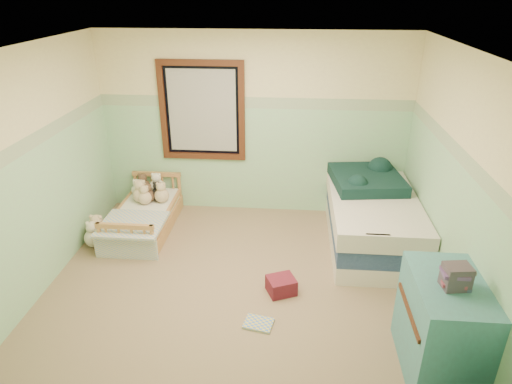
# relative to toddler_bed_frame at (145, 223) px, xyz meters

# --- Properties ---
(floor) EXTENTS (4.20, 3.60, 0.02)m
(floor) POSITION_rel_toddler_bed_frame_xyz_m (1.41, -1.05, -0.10)
(floor) COLOR gray
(floor) RESTS_ON ground
(ceiling) EXTENTS (4.20, 3.60, 0.02)m
(ceiling) POSITION_rel_toddler_bed_frame_xyz_m (1.41, -1.05, 2.42)
(ceiling) COLOR silver
(ceiling) RESTS_ON wall_back
(wall_back) EXTENTS (4.20, 0.04, 2.50)m
(wall_back) POSITION_rel_toddler_bed_frame_xyz_m (1.41, 0.75, 1.16)
(wall_back) COLOR beige
(wall_back) RESTS_ON floor
(wall_front) EXTENTS (4.20, 0.04, 2.50)m
(wall_front) POSITION_rel_toddler_bed_frame_xyz_m (1.41, -2.85, 1.16)
(wall_front) COLOR beige
(wall_front) RESTS_ON floor
(wall_left) EXTENTS (0.04, 3.60, 2.50)m
(wall_left) POSITION_rel_toddler_bed_frame_xyz_m (-0.69, -1.05, 1.16)
(wall_left) COLOR beige
(wall_left) RESTS_ON floor
(wall_right) EXTENTS (0.04, 3.60, 2.50)m
(wall_right) POSITION_rel_toddler_bed_frame_xyz_m (3.51, -1.05, 1.16)
(wall_right) COLOR beige
(wall_right) RESTS_ON floor
(wainscot_mint) EXTENTS (4.20, 0.01, 1.50)m
(wainscot_mint) POSITION_rel_toddler_bed_frame_xyz_m (1.41, 0.74, 0.66)
(wainscot_mint) COLOR #96C19C
(wainscot_mint) RESTS_ON floor
(border_strip) EXTENTS (4.20, 0.01, 0.15)m
(border_strip) POSITION_rel_toddler_bed_frame_xyz_m (1.41, 0.74, 1.48)
(border_strip) COLOR #51865F
(border_strip) RESTS_ON wall_back
(window_frame) EXTENTS (1.16, 0.06, 1.36)m
(window_frame) POSITION_rel_toddler_bed_frame_xyz_m (0.71, 0.71, 1.36)
(window_frame) COLOR #3E1D0F
(window_frame) RESTS_ON wall_back
(window_blinds) EXTENTS (0.92, 0.01, 1.12)m
(window_blinds) POSITION_rel_toddler_bed_frame_xyz_m (0.71, 0.72, 1.36)
(window_blinds) COLOR beige
(window_blinds) RESTS_ON window_frame
(toddler_bed_frame) EXTENTS (0.71, 1.42, 0.18)m
(toddler_bed_frame) POSITION_rel_toddler_bed_frame_xyz_m (0.00, 0.00, 0.00)
(toddler_bed_frame) COLOR #B47A45
(toddler_bed_frame) RESTS_ON floor
(toddler_mattress) EXTENTS (0.65, 1.36, 0.12)m
(toddler_mattress) POSITION_rel_toddler_bed_frame_xyz_m (0.00, 0.00, 0.15)
(toddler_mattress) COLOR white
(toddler_mattress) RESTS_ON toddler_bed_frame
(patchwork_quilt) EXTENTS (0.77, 0.71, 0.03)m
(patchwork_quilt) POSITION_rel_toddler_bed_frame_xyz_m (0.00, -0.44, 0.23)
(patchwork_quilt) COLOR #7EA4D5
(patchwork_quilt) RESTS_ON toddler_mattress
(plush_bed_brown) EXTENTS (0.20, 0.20, 0.20)m
(plush_bed_brown) POSITION_rel_toddler_bed_frame_xyz_m (-0.15, 0.50, 0.31)
(plush_bed_brown) COLOR brown
(plush_bed_brown) RESTS_ON toddler_mattress
(plush_bed_white) EXTENTS (0.21, 0.21, 0.21)m
(plush_bed_white) POSITION_rel_toddler_bed_frame_xyz_m (0.05, 0.50, 0.32)
(plush_bed_white) COLOR white
(plush_bed_white) RESTS_ON toddler_mattress
(plush_bed_tan) EXTENTS (0.20, 0.20, 0.20)m
(plush_bed_tan) POSITION_rel_toddler_bed_frame_xyz_m (-0.10, 0.28, 0.31)
(plush_bed_tan) COLOR beige
(plush_bed_tan) RESTS_ON toddler_mattress
(plush_bed_dark) EXTENTS (0.19, 0.19, 0.19)m
(plush_bed_dark) POSITION_rel_toddler_bed_frame_xyz_m (0.13, 0.28, 0.30)
(plush_bed_dark) COLOR black
(plush_bed_dark) RESTS_ON toddler_mattress
(plush_floor_cream) EXTENTS (0.23, 0.23, 0.23)m
(plush_floor_cream) POSITION_rel_toddler_bed_frame_xyz_m (-0.51, -0.48, 0.03)
(plush_floor_cream) COLOR beige
(plush_floor_cream) RESTS_ON floor
(plush_floor_tan) EXTENTS (0.25, 0.25, 0.25)m
(plush_floor_tan) POSITION_rel_toddler_bed_frame_xyz_m (-0.50, -0.35, 0.04)
(plush_floor_tan) COLOR beige
(plush_floor_tan) RESTS_ON floor
(twin_bed_frame) EXTENTS (1.00, 1.99, 0.22)m
(twin_bed_frame) POSITION_rel_toddler_bed_frame_xyz_m (2.96, -0.06, 0.02)
(twin_bed_frame) COLOR white
(twin_bed_frame) RESTS_ON floor
(twin_boxspring) EXTENTS (1.00, 1.99, 0.22)m
(twin_boxspring) POSITION_rel_toddler_bed_frame_xyz_m (2.96, -0.06, 0.24)
(twin_boxspring) COLOR navy
(twin_boxspring) RESTS_ON twin_bed_frame
(twin_mattress) EXTENTS (1.04, 2.03, 0.22)m
(twin_mattress) POSITION_rel_toddler_bed_frame_xyz_m (2.96, -0.06, 0.46)
(twin_mattress) COLOR silver
(twin_mattress) RESTS_ON twin_boxspring
(teal_blanket) EXTENTS (0.96, 1.00, 0.14)m
(teal_blanket) POSITION_rel_toddler_bed_frame_xyz_m (2.91, 0.24, 0.64)
(teal_blanket) COLOR #112E2B
(teal_blanket) RESTS_ON twin_mattress
(dresser) EXTENTS (0.56, 0.89, 0.89)m
(dresser) POSITION_rel_toddler_bed_frame_xyz_m (3.22, -2.14, 0.35)
(dresser) COLOR teal
(dresser) RESTS_ON floor
(book_stack) EXTENTS (0.22, 0.18, 0.20)m
(book_stack) POSITION_rel_toddler_bed_frame_xyz_m (3.22, -2.20, 0.90)
(book_stack) COLOR #4F3B35
(book_stack) RESTS_ON dresser
(red_pillow) EXTENTS (0.36, 0.34, 0.18)m
(red_pillow) POSITION_rel_toddler_bed_frame_xyz_m (1.87, -1.21, -0.00)
(red_pillow) COLOR maroon
(red_pillow) RESTS_ON floor
(floor_book) EXTENTS (0.31, 0.26, 0.03)m
(floor_book) POSITION_rel_toddler_bed_frame_xyz_m (1.67, -1.74, -0.08)
(floor_book) COLOR yellow
(floor_book) RESTS_ON floor
(extra_plush_0) EXTENTS (0.16, 0.16, 0.16)m
(extra_plush_0) POSITION_rel_toddler_bed_frame_xyz_m (-0.21, 0.41, 0.29)
(extra_plush_0) COLOR white
(extra_plush_0) RESTS_ON toddler_mattress
(extra_plush_1) EXTENTS (0.19, 0.19, 0.19)m
(extra_plush_1) POSITION_rel_toddler_bed_frame_xyz_m (-0.02, 0.15, 0.30)
(extra_plush_1) COLOR beige
(extra_plush_1) RESTS_ON toddler_mattress
(extra_plush_2) EXTENTS (0.21, 0.21, 0.21)m
(extra_plush_2) POSITION_rel_toddler_bed_frame_xyz_m (-0.09, 0.21, 0.32)
(extra_plush_2) COLOR beige
(extra_plush_2) RESTS_ON toddler_mattress
(extra_plush_3) EXTENTS (0.18, 0.18, 0.18)m
(extra_plush_3) POSITION_rel_toddler_bed_frame_xyz_m (0.01, 0.22, 0.30)
(extra_plush_3) COLOR brown
(extra_plush_3) RESTS_ON toddler_mattress
(extra_plush_4) EXTENTS (0.20, 0.20, 0.20)m
(extra_plush_4) POSITION_rel_toddler_bed_frame_xyz_m (0.19, 0.23, 0.31)
(extra_plush_4) COLOR beige
(extra_plush_4) RESTS_ON toddler_mattress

